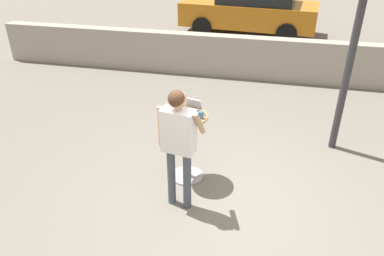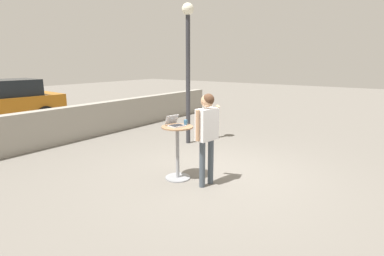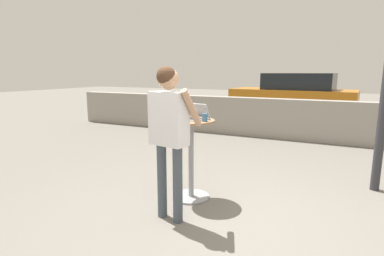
{
  "view_description": "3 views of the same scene",
  "coord_description": "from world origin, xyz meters",
  "px_view_note": "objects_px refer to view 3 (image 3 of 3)",
  "views": [
    {
      "loc": [
        0.53,
        -4.05,
        3.52
      ],
      "look_at": [
        -0.45,
        0.27,
        1.03
      ],
      "focal_mm": 35.0,
      "sensor_mm": 36.0,
      "label": 1
    },
    {
      "loc": [
        -5.06,
        -3.0,
        2.32
      ],
      "look_at": [
        -0.52,
        0.24,
        1.07
      ],
      "focal_mm": 28.0,
      "sensor_mm": 36.0,
      "label": 2
    },
    {
      "loc": [
        1.11,
        -2.92,
        1.69
      ],
      "look_at": [
        -0.52,
        0.44,
        0.99
      ],
      "focal_mm": 28.0,
      "sensor_mm": 36.0,
      "label": 3
    }
  ],
  "objects_px": {
    "coffee_mug": "(205,118)",
    "standing_person": "(169,124)",
    "parked_car_near_street": "(294,95)",
    "cafe_table": "(191,154)",
    "laptop": "(194,116)"
  },
  "relations": [
    {
      "from": "coffee_mug",
      "to": "standing_person",
      "type": "height_order",
      "value": "standing_person"
    },
    {
      "from": "coffee_mug",
      "to": "parked_car_near_street",
      "type": "height_order",
      "value": "parked_car_near_street"
    },
    {
      "from": "parked_car_near_street",
      "to": "cafe_table",
      "type": "bearing_deg",
      "value": -91.23
    },
    {
      "from": "parked_car_near_street",
      "to": "laptop",
      "type": "bearing_deg",
      "value": -91.15
    },
    {
      "from": "standing_person",
      "to": "parked_car_near_street",
      "type": "xyz_separation_m",
      "value": [
        0.14,
        9.17,
        -0.29
      ]
    },
    {
      "from": "cafe_table",
      "to": "standing_person",
      "type": "height_order",
      "value": "standing_person"
    },
    {
      "from": "standing_person",
      "to": "laptop",
      "type": "bearing_deg",
      "value": 92.7
    },
    {
      "from": "cafe_table",
      "to": "laptop",
      "type": "xyz_separation_m",
      "value": [
        0.01,
        0.06,
        0.5
      ]
    },
    {
      "from": "standing_person",
      "to": "parked_car_near_street",
      "type": "distance_m",
      "value": 9.17
    },
    {
      "from": "laptop",
      "to": "parked_car_near_street",
      "type": "height_order",
      "value": "parked_car_near_street"
    },
    {
      "from": "laptop",
      "to": "cafe_table",
      "type": "bearing_deg",
      "value": -101.61
    },
    {
      "from": "coffee_mug",
      "to": "cafe_table",
      "type": "bearing_deg",
      "value": 168.19
    },
    {
      "from": "standing_person",
      "to": "coffee_mug",
      "type": "bearing_deg",
      "value": 74.69
    },
    {
      "from": "parked_car_near_street",
      "to": "coffee_mug",
      "type": "bearing_deg",
      "value": -89.79
    },
    {
      "from": "cafe_table",
      "to": "coffee_mug",
      "type": "bearing_deg",
      "value": -11.81
    }
  ]
}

